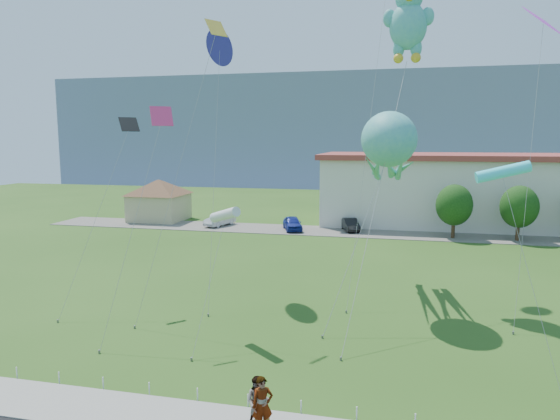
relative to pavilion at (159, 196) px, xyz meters
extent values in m
plane|color=#264A14|center=(24.00, -38.00, -3.02)|extent=(160.00, 160.00, 0.00)
cube|color=#59544C|center=(24.00, -3.00, -2.99)|extent=(70.00, 6.00, 0.06)
cube|color=slate|center=(24.00, 82.00, 9.48)|extent=(160.00, 50.00, 25.00)
cube|color=tan|center=(0.00, 0.00, -1.42)|extent=(6.00, 6.00, 3.20)
pyramid|color=brown|center=(0.00, 0.00, 1.08)|extent=(9.20, 9.20, 1.80)
cylinder|color=white|center=(13.00, -39.30, -2.77)|extent=(0.05, 0.05, 0.50)
cylinder|color=white|center=(15.00, -39.30, -2.77)|extent=(0.05, 0.05, 0.50)
cylinder|color=white|center=(17.00, -39.30, -2.77)|extent=(0.05, 0.05, 0.50)
cylinder|color=white|center=(19.00, -39.30, -2.77)|extent=(0.05, 0.05, 0.50)
cylinder|color=white|center=(21.00, -39.30, -2.77)|extent=(0.05, 0.05, 0.50)
cylinder|color=white|center=(23.00, -39.30, -2.77)|extent=(0.05, 0.05, 0.50)
cylinder|color=white|center=(25.00, -39.30, -2.77)|extent=(0.05, 0.05, 0.50)
cylinder|color=white|center=(27.00, -39.30, -2.77)|extent=(0.05, 0.05, 0.50)
cylinder|color=white|center=(29.00, -39.30, -2.77)|extent=(0.05, 0.05, 0.50)
cylinder|color=#3F2B19|center=(34.00, -4.00, -1.92)|extent=(0.36, 0.36, 2.20)
ellipsoid|color=#14380F|center=(34.00, -4.00, 0.38)|extent=(3.60, 3.60, 4.14)
cylinder|color=#3F2B19|center=(40.00, -4.00, -1.92)|extent=(0.36, 0.36, 2.20)
ellipsoid|color=#14380F|center=(40.00, -4.00, 0.38)|extent=(3.60, 3.60, 4.14)
imported|color=gray|center=(23.99, -40.94, -1.94)|extent=(0.85, 0.75, 1.96)
imported|color=gray|center=(23.75, -40.58, -2.04)|extent=(0.90, 0.72, 1.77)
imported|color=#B3B4BB|center=(8.69, -2.42, -2.25)|extent=(2.78, 4.58, 1.43)
imported|color=navy|center=(17.40, -3.32, -2.22)|extent=(3.12, 4.71, 1.49)
imported|color=black|center=(23.61, -2.26, -2.30)|extent=(2.50, 4.26, 1.33)
ellipsoid|color=teal|center=(27.69, -26.46, 6.84)|extent=(3.18, 4.14, 3.18)
sphere|color=white|center=(27.12, -27.71, 7.18)|extent=(0.50, 0.50, 0.50)
sphere|color=white|center=(28.26, -27.71, 7.18)|extent=(0.50, 0.50, 0.50)
cylinder|color=slate|center=(24.79, -32.28, -2.94)|extent=(0.10, 0.10, 0.16)
cylinder|color=gray|center=(26.24, -29.87, 1.59)|extent=(2.94, 4.84, 8.92)
ellipsoid|color=teal|center=(28.61, -22.01, 13.95)|extent=(2.34, 1.99, 2.93)
ellipsoid|color=teal|center=(27.44, -22.01, 14.49)|extent=(0.81, 0.58, 1.14)
ellipsoid|color=teal|center=(29.78, -22.01, 14.49)|extent=(0.81, 0.58, 1.14)
ellipsoid|color=teal|center=(28.07, -22.01, 12.60)|extent=(0.72, 0.63, 1.17)
ellipsoid|color=teal|center=(29.15, -22.01, 12.60)|extent=(0.72, 0.63, 1.17)
sphere|color=yellow|center=(28.07, -22.19, 11.96)|extent=(0.63, 0.63, 0.63)
sphere|color=yellow|center=(29.15, -22.19, 11.96)|extent=(0.63, 0.63, 0.63)
cylinder|color=slate|center=(25.95, -34.60, -2.94)|extent=(0.10, 0.10, 0.16)
cylinder|color=gray|center=(27.28, -28.30, 4.46)|extent=(2.69, 12.61, 14.66)
cylinder|color=slate|center=(25.61, -28.32, -2.94)|extent=(0.10, 0.10, 0.16)
cylinder|color=gray|center=(26.40, -23.03, 7.83)|extent=(1.62, 10.61, 21.40)
cube|color=black|center=(12.22, -28.01, 7.74)|extent=(1.29, 1.29, 0.86)
cylinder|color=slate|center=(10.47, -33.32, -2.94)|extent=(0.10, 0.10, 0.16)
cylinder|color=gray|center=(11.34, -30.67, 2.34)|extent=(1.78, 5.34, 10.42)
cube|color=#F13571|center=(16.36, -32.07, 8.01)|extent=(1.29, 1.29, 0.86)
cylinder|color=slate|center=(14.92, -36.34, -2.94)|extent=(0.10, 0.10, 0.16)
cylinder|color=gray|center=(15.64, -34.21, 2.47)|extent=(1.47, 4.31, 10.68)
cone|color=#3024CC|center=(16.37, -23.10, 12.95)|extent=(1.80, 1.33, 1.33)
cylinder|color=slate|center=(18.10, -30.62, -2.94)|extent=(0.10, 0.10, 0.16)
cylinder|color=gray|center=(17.23, -26.86, 4.94)|extent=(1.76, 7.54, 15.62)
cone|color=#CC34D3|center=(36.24, -23.01, 13.69)|extent=(1.80, 1.33, 1.33)
cylinder|color=slate|center=(34.21, -29.62, -2.94)|extent=(0.10, 0.10, 0.16)
cylinder|color=gray|center=(35.22, -26.32, 5.31)|extent=(2.06, 6.64, 16.36)
cylinder|color=silver|center=(19.80, -32.43, 3.08)|extent=(0.50, 2.25, 0.87)
cylinder|color=slate|center=(19.42, -36.14, -2.94)|extent=(0.10, 0.10, 0.16)
cylinder|color=gray|center=(19.61, -34.28, 0.01)|extent=(0.41, 3.74, 5.76)
cube|color=gold|center=(18.29, -29.05, 12.87)|extent=(1.29, 1.29, 0.86)
cylinder|color=slate|center=(14.97, -33.17, -2.94)|extent=(0.10, 0.10, 0.16)
cylinder|color=gray|center=(16.63, -31.11, 4.90)|extent=(3.35, 4.15, 15.54)
cylinder|color=#37E7F8|center=(32.54, -33.10, 5.45)|extent=(0.50, 2.25, 0.87)
cylinder|color=gray|center=(33.55, -34.67, 1.19)|extent=(2.05, 3.16, 8.12)
camera|label=1|loc=(28.01, -55.92, 6.80)|focal=32.00mm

